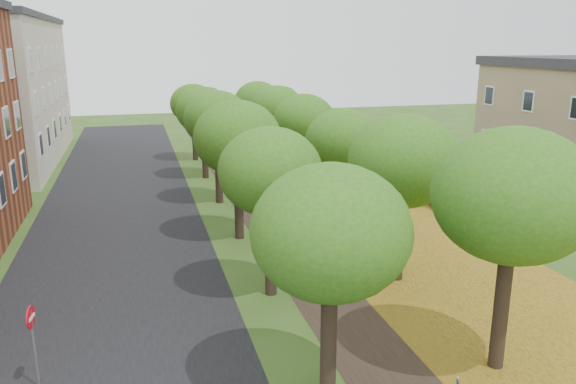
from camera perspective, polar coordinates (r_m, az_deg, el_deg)
ground at (r=15.64m, az=12.07°, el=-18.21°), size 120.00×120.00×0.00m
street_asphalt at (r=27.85m, az=-16.89°, el=-3.43°), size 8.00×70.00×0.01m
footpath at (r=28.54m, az=-1.69°, el=-2.33°), size 3.20×70.00×0.01m
leaf_verge at (r=30.06m, az=7.62°, el=-1.56°), size 7.50×70.00×0.01m
parking_lot at (r=34.97m, az=19.93°, el=0.01°), size 9.00×16.00×0.01m
tree_row_west at (r=27.14m, az=-6.31°, el=6.28°), size 3.72×33.72×6.04m
tree_row_east at (r=28.27m, az=3.40°, el=6.69°), size 3.72×33.72×6.04m
street_sign at (r=15.55m, az=-24.55°, el=-12.50°), size 0.13×0.59×2.25m
car_silver at (r=30.26m, az=20.42°, el=-1.04°), size 3.98×2.90×1.26m
car_red at (r=31.28m, az=19.05°, el=-0.15°), size 4.92×2.59×1.54m
car_grey at (r=31.65m, az=18.58°, el=0.03°), size 5.59×3.49×1.51m
car_white at (r=36.43m, az=14.46°, el=2.11°), size 5.43×3.84×1.38m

